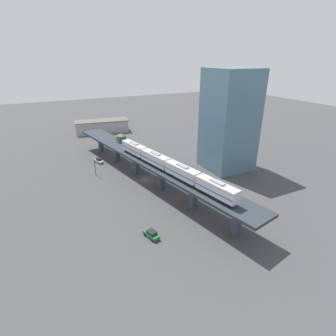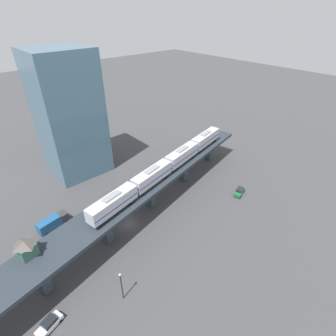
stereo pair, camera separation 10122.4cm
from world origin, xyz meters
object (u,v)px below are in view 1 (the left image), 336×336
object	(u,v)px
subway_train	(168,165)
warehouse_building	(102,126)
delivery_truck	(158,157)
street_lamp	(95,165)
signal_hut	(121,137)
street_car_white	(99,161)
street_car_green	(151,234)
office_tower	(229,121)

from	to	relation	value
subway_train	warehouse_building	bearing A→B (deg)	90.31
delivery_truck	street_lamp	world-z (taller)	street_lamp
warehouse_building	signal_hut	bearing A→B (deg)	-93.51
street_lamp	street_car_white	bearing A→B (deg)	72.46
signal_hut	street_car_green	distance (m)	52.81
signal_hut	warehouse_building	distance (m)	47.74
signal_hut	office_tower	world-z (taller)	office_tower
subway_train	office_tower	bearing A→B (deg)	20.52
street_car_white	subway_train	bearing A→B (deg)	-71.15
street_car_white	warehouse_building	distance (m)	47.21
signal_hut	street_car_green	size ratio (longest dim) A/B	0.80
street_car_white	office_tower	size ratio (longest dim) A/B	0.13
street_car_white	warehouse_building	world-z (taller)	warehouse_building
street_car_white	delivery_truck	distance (m)	23.67
delivery_truck	warehouse_building	world-z (taller)	warehouse_building
signal_hut	street_lamp	size ratio (longest dim) A/B	0.55
street_lamp	office_tower	world-z (taller)	office_tower
street_lamp	warehouse_building	xyz separation A→B (m)	(15.96, 57.34, -0.70)
delivery_truck	warehouse_building	distance (m)	55.56
subway_train	street_car_green	distance (m)	22.16
subway_train	warehouse_building	world-z (taller)	subway_train
street_car_green	street_lamp	distance (m)	41.52
office_tower	delivery_truck	bearing A→B (deg)	141.75
subway_train	delivery_truck	size ratio (longest dim) A/B	6.59
street_car_green	street_car_white	xyz separation A→B (m)	(-0.51, 52.99, 0.00)
signal_hut	street_car_white	distance (m)	12.99
subway_train	signal_hut	bearing A→B (deg)	95.40
signal_hut	street_car_white	size ratio (longest dim) A/B	0.80
street_car_green	subway_train	bearing A→B (deg)	52.45
street_car_white	street_lamp	world-z (taller)	street_lamp
signal_hut	office_tower	size ratio (longest dim) A/B	0.11
street_car_green	office_tower	size ratio (longest dim) A/B	0.13
street_lamp	warehouse_building	bearing A→B (deg)	74.44
delivery_truck	office_tower	bearing A→B (deg)	-38.25
street_car_green	street_car_white	distance (m)	52.99
subway_train	street_car_green	bearing A→B (deg)	-127.55
signal_hut	warehouse_building	bearing A→B (deg)	86.49
warehouse_building	office_tower	world-z (taller)	office_tower
warehouse_building	delivery_truck	bearing A→B (deg)	-80.07
subway_train	delivery_truck	bearing A→B (deg)	71.94
street_car_white	delivery_truck	size ratio (longest dim) A/B	0.63
warehouse_building	street_car_white	bearing A→B (deg)	-105.03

